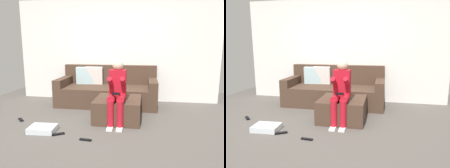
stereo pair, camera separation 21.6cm
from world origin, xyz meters
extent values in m
plane|color=#544F49|center=(0.00, 0.00, 0.00)|extent=(6.40, 6.40, 0.00)
cube|color=silver|center=(0.00, 2.02, 1.24)|extent=(4.92, 0.10, 2.47)
cube|color=#473326|center=(-0.12, 1.49, 0.22)|extent=(2.25, 0.96, 0.43)
cube|color=#473326|center=(-0.12, 1.88, 0.66)|extent=(2.25, 0.17, 0.46)
cube|color=#473326|center=(-1.15, 1.49, 0.52)|extent=(0.19, 0.96, 0.18)
cube|color=#473326|center=(0.92, 1.49, 0.52)|extent=(0.19, 0.96, 0.18)
cube|color=silver|center=(-0.71, 1.73, 0.64)|extent=(0.42, 0.18, 0.42)
cube|color=white|center=(-0.48, 1.73, 0.64)|extent=(0.42, 0.16, 0.43)
cube|color=#473326|center=(0.26, 0.54, 0.20)|extent=(0.83, 0.83, 0.41)
cube|color=red|center=(0.27, 0.44, 0.71)|extent=(0.29, 0.19, 0.47)
sphere|color=beige|center=(0.27, 0.44, 1.03)|extent=(0.19, 0.19, 0.19)
cylinder|color=red|center=(0.19, 0.28, 0.47)|extent=(0.13, 0.32, 0.13)
cylinder|color=red|center=(0.19, 0.12, 0.25)|extent=(0.11, 0.11, 0.44)
cube|color=white|center=(0.19, 0.06, 0.01)|extent=(0.10, 0.22, 0.03)
cylinder|color=red|center=(0.16, 0.31, 0.72)|extent=(0.08, 0.35, 0.28)
cylinder|color=red|center=(0.35, 0.28, 0.47)|extent=(0.13, 0.32, 0.13)
cylinder|color=red|center=(0.35, 0.12, 0.25)|extent=(0.11, 0.11, 0.44)
cube|color=white|center=(0.35, 0.06, 0.01)|extent=(0.10, 0.22, 0.03)
cylinder|color=red|center=(0.37, 0.32, 0.74)|extent=(0.08, 0.31, 0.25)
cube|color=black|center=(0.27, 0.20, 0.57)|extent=(0.14, 0.06, 0.03)
cube|color=silver|center=(-0.86, -0.21, 0.04)|extent=(0.44, 0.33, 0.09)
cube|color=black|center=(-0.09, -0.42, 0.01)|extent=(0.18, 0.06, 0.02)
cube|color=black|center=(-0.57, -0.29, 0.01)|extent=(0.20, 0.15, 0.02)
cube|color=black|center=(-1.51, 0.21, 0.01)|extent=(0.17, 0.17, 0.02)
camera|label=1|loc=(0.74, -3.19, 1.37)|focal=33.77mm
camera|label=2|loc=(0.95, -3.15, 1.37)|focal=33.77mm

